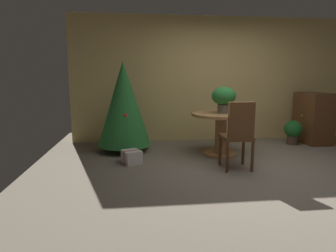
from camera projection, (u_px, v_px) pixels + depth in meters
ground_plane at (252, 171)px, 4.23m from camera, size 6.60×6.60×0.00m
back_wall_panel at (214, 80)px, 6.17m from camera, size 6.00×0.10×2.60m
round_dining_table at (221, 126)px, 5.02m from camera, size 1.02×1.02×0.74m
flower_vase at (224, 97)px, 4.95m from camera, size 0.42×0.42×0.45m
wooden_chair_near at (238, 133)px, 4.17m from camera, size 0.42×0.40×1.01m
holiday_tree at (124, 104)px, 5.24m from camera, size 0.97×0.97×1.64m
gift_box_cream at (132, 157)px, 4.59m from camera, size 0.35×0.37×0.21m
wooden_cabinet at (313, 118)px, 5.97m from camera, size 0.51×0.78×1.04m
potted_plant at (293, 131)px, 5.84m from camera, size 0.35×0.35×0.49m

